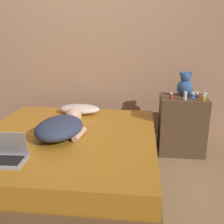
% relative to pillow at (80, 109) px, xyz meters
% --- Properties ---
extents(ground_plane, '(12.00, 12.00, 0.00)m').
position_rel_pillow_xyz_m(ground_plane, '(0.04, -0.72, -0.47)').
color(ground_plane, '#937551').
extents(wall_back, '(8.00, 0.06, 2.60)m').
position_rel_pillow_xyz_m(wall_back, '(0.04, 0.50, 0.83)').
color(wall_back, tan).
rests_on(wall_back, ground_plane).
extents(bed, '(1.77, 1.88, 0.42)m').
position_rel_pillow_xyz_m(bed, '(0.04, -0.72, -0.26)').
color(bed, brown).
rests_on(bed, ground_plane).
extents(nightstand, '(0.52, 0.42, 0.67)m').
position_rel_pillow_xyz_m(nightstand, '(1.24, -0.07, -0.13)').
color(nightstand, brown).
rests_on(nightstand, ground_plane).
extents(pillow, '(0.50, 0.30, 0.11)m').
position_rel_pillow_xyz_m(pillow, '(0.00, 0.00, 0.00)').
color(pillow, beige).
rests_on(pillow, bed).
extents(person_lying, '(0.49, 0.78, 0.18)m').
position_rel_pillow_xyz_m(person_lying, '(-0.01, -0.72, 0.04)').
color(person_lying, '#2D3851').
rests_on(person_lying, bed).
extents(laptop, '(0.31, 0.25, 0.24)m').
position_rel_pillow_xyz_m(laptop, '(-0.28, -1.29, -0.00)').
color(laptop, '#9E9EA3').
rests_on(laptop, bed).
extents(teddy_bear, '(0.19, 0.19, 0.29)m').
position_rel_pillow_xyz_m(teddy_bear, '(1.26, 0.01, 0.33)').
color(teddy_bear, '#335693').
rests_on(teddy_bear, nightstand).
extents(bottle_red, '(0.03, 0.03, 0.07)m').
position_rel_pillow_xyz_m(bottle_red, '(1.09, -0.15, 0.24)').
color(bottle_red, '#B72D2D').
rests_on(bottle_red, nightstand).
extents(bottle_blue, '(0.05, 0.05, 0.06)m').
position_rel_pillow_xyz_m(bottle_blue, '(1.33, -0.10, 0.23)').
color(bottle_blue, '#3866B2').
rests_on(bottle_blue, nightstand).
extents(bottle_pink, '(0.05, 0.05, 0.06)m').
position_rel_pillow_xyz_m(bottle_pink, '(1.38, -0.04, 0.23)').
color(bottle_pink, pink).
rests_on(bottle_pink, nightstand).
extents(bottle_clear, '(0.04, 0.04, 0.09)m').
position_rel_pillow_xyz_m(bottle_clear, '(1.23, -0.20, 0.25)').
color(bottle_clear, silver).
rests_on(bottle_clear, nightstand).
extents(bottle_green, '(0.05, 0.05, 0.07)m').
position_rel_pillow_xyz_m(bottle_green, '(1.46, -0.12, 0.24)').
color(bottle_green, '#3D8E4C').
rests_on(bottle_green, nightstand).
extents(bottle_orange, '(0.04, 0.04, 0.07)m').
position_rel_pillow_xyz_m(bottle_orange, '(1.42, -0.23, 0.24)').
color(bottle_orange, orange).
rests_on(bottle_orange, nightstand).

